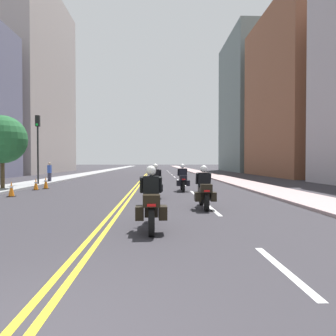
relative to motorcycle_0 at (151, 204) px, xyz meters
name	(u,v)px	position (x,y,z in m)	size (l,w,h in m)	color
ground_plane	(148,172)	(-1.25, 43.05, -0.65)	(264.00, 264.00, 0.00)	#2F2C32
sidewalk_left	(99,172)	(-9.38, 43.05, -0.59)	(2.55, 144.00, 0.12)	#949496
sidewalk_right	(197,172)	(6.88, 43.05, -0.59)	(2.55, 144.00, 0.12)	#AA8F8E
centreline_yellow_inner	(147,172)	(-1.37, 43.05, -0.65)	(0.12, 132.00, 0.01)	yellow
centreline_yellow_outer	(149,172)	(-1.13, 43.05, -0.65)	(0.12, 132.00, 0.01)	yellow
lane_dashes_white	(176,178)	(2.18, 24.05, -0.65)	(0.14, 56.40, 0.01)	silver
building_right_1	(303,95)	(17.89, 29.00, 9.23)	(9.56, 16.59, 19.77)	brown
building_left_2	(38,83)	(-18.81, 42.22, 13.67)	(6.41, 21.68, 28.64)	#A19592
building_right_2	(247,105)	(16.67, 47.98, 11.49)	(7.13, 16.68, 24.29)	slate
motorcycle_0	(151,204)	(0.00, 0.00, 0.00)	(0.77, 2.28, 1.64)	black
motorcycle_1	(204,191)	(1.90, 3.51, -0.01)	(0.77, 2.15, 1.60)	black
motorcycle_2	(155,184)	(0.07, 6.99, 0.02)	(0.78, 2.27, 1.64)	black
motorcycle_3	(183,180)	(1.68, 10.30, 0.01)	(0.76, 2.16, 1.61)	black
traffic_cone_0	(36,184)	(-7.25, 11.29, -0.29)	(0.34, 0.34, 0.72)	black
traffic_cone_1	(46,183)	(-6.95, 12.12, -0.25)	(0.34, 0.34, 0.81)	black
traffic_cone_2	(11,189)	(-7.06, 7.69, -0.27)	(0.35, 0.35, 0.76)	black
traffic_light_near	(38,138)	(-8.51, 14.95, 2.83)	(0.28, 0.38, 5.10)	black
pedestrian_0	(49,172)	(-8.66, 17.80, 0.22)	(0.25, 0.38, 1.68)	#2A2939
street_tree_0	(2,139)	(-9.24, 11.27, 2.44)	(2.93, 2.93, 4.56)	#493A22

